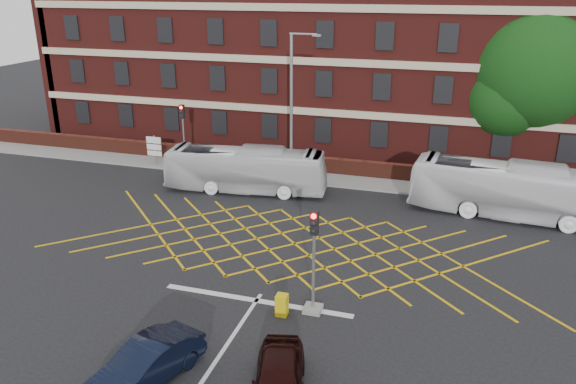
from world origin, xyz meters
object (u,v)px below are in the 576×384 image
(bus_left, at_px, (245,170))
(bus_right, at_px, (513,191))
(street_lamp, at_px, (292,136))
(deciduous_tree, at_px, (531,77))
(traffic_light_near, at_px, (313,271))
(utility_cabinet, at_px, (282,305))
(traffic_light_far, at_px, (184,141))
(car_maroon, at_px, (279,378))
(car_navy, at_px, (146,364))
(direction_signs, at_px, (154,147))

(bus_left, distance_m, bus_right, 15.36)
(bus_left, xyz_separation_m, street_lamp, (2.53, 1.51, 1.90))
(deciduous_tree, xyz_separation_m, traffic_light_near, (-9.06, -21.78, -4.51))
(bus_right, bearing_deg, utility_cabinet, 150.89)
(bus_left, height_order, traffic_light_far, traffic_light_far)
(car_maroon, bearing_deg, deciduous_tree, 57.86)
(traffic_light_far, distance_m, street_lamp, 8.88)
(bus_left, relative_size, traffic_light_near, 2.31)
(bus_right, bearing_deg, traffic_light_near, 153.01)
(utility_cabinet, bearing_deg, bus_right, 55.10)
(car_navy, bearing_deg, deciduous_tree, 81.41)
(car_navy, bearing_deg, car_maroon, 25.87)
(bus_right, height_order, car_maroon, bus_right)
(car_navy, distance_m, car_maroon, 4.31)
(car_maroon, xyz_separation_m, street_lamp, (-5.04, 18.36, 2.61))
(bus_left, distance_m, traffic_light_near, 14.01)
(car_maroon, distance_m, traffic_light_near, 5.07)
(bus_left, distance_m, car_maroon, 18.48)
(car_maroon, xyz_separation_m, traffic_light_near, (-0.19, 4.95, 1.10))
(direction_signs, bearing_deg, traffic_light_far, 27.18)
(traffic_light_far, distance_m, direction_signs, 2.09)
(bus_left, xyz_separation_m, traffic_light_near, (7.38, -11.90, 0.39))
(bus_right, distance_m, car_navy, 21.65)
(street_lamp, relative_size, utility_cabinet, 10.58)
(bus_left, xyz_separation_m, traffic_light_far, (-5.96, 3.64, 0.39))
(deciduous_tree, height_order, traffic_light_far, deciduous_tree)
(car_navy, distance_m, traffic_light_far, 23.11)
(bus_left, xyz_separation_m, car_maroon, (7.57, -16.84, -0.71))
(traffic_light_near, distance_m, traffic_light_far, 20.48)
(bus_right, relative_size, car_navy, 2.59)
(utility_cabinet, bearing_deg, deciduous_tree, 65.62)
(car_maroon, relative_size, street_lamp, 0.41)
(traffic_light_near, height_order, traffic_light_far, same)
(traffic_light_far, bearing_deg, deciduous_tree, 15.56)
(bus_right, bearing_deg, bus_left, 97.54)
(car_navy, xyz_separation_m, direction_signs, (-11.10, 20.21, 0.69))
(utility_cabinet, bearing_deg, traffic_light_near, 29.24)
(traffic_light_near, relative_size, traffic_light_far, 1.00)
(car_maroon, relative_size, traffic_light_far, 0.91)
(traffic_light_near, bearing_deg, traffic_light_far, 130.66)
(traffic_light_near, bearing_deg, bus_left, 121.83)
(bus_right, xyz_separation_m, traffic_light_far, (-21.31, 3.17, 0.25))
(traffic_light_far, bearing_deg, traffic_light_near, -49.34)
(traffic_light_near, bearing_deg, direction_signs, 136.11)
(direction_signs, height_order, utility_cabinet, direction_signs)
(deciduous_tree, distance_m, traffic_light_far, 23.69)
(deciduous_tree, bearing_deg, bus_right, -96.64)
(car_navy, xyz_separation_m, traffic_light_near, (4.07, 5.61, 1.07))
(bus_right, xyz_separation_m, deciduous_tree, (1.10, 9.41, 4.76))
(bus_left, height_order, deciduous_tree, deciduous_tree)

